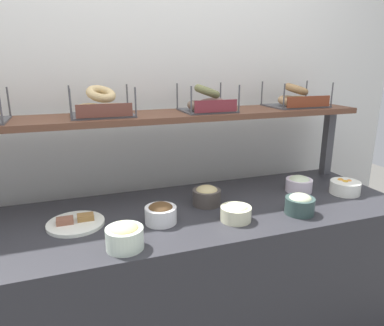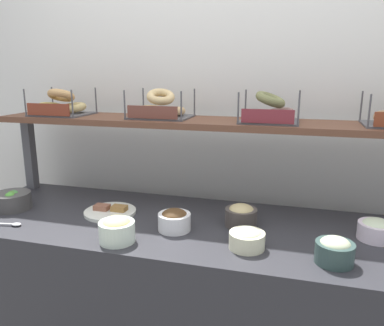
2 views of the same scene
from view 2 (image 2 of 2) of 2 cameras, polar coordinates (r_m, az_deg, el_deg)
The scene contains 16 objects.
back_wall at distance 2.13m, azimuth 5.01°, elevation 5.20°, with size 3.46×0.06×2.40m, color silver.
deli_counter at distance 1.91m, azimuth 1.17°, elevation -21.03°, with size 2.26×0.70×0.85m, color #2D2D33.
shelf_riser_left at distance 2.36m, azimuth -23.02°, elevation 1.27°, with size 0.05×0.05×0.40m, color #4C4C51.
upper_shelf at distance 1.85m, azimuth 3.41°, elevation 5.96°, with size 2.22×0.32×0.03m, color brown.
bowl_veggie_mix at distance 2.07m, azimuth -25.23°, elevation -5.04°, with size 0.18×0.18×0.09m.
bowl_scallion_spread at distance 1.72m, azimuth 25.78°, elevation -8.89°, with size 0.14×0.14×0.09m.
bowl_tuna_salad at distance 1.47m, azimuth 20.51°, elevation -12.11°, with size 0.14×0.14×0.10m.
bowl_potato_salad at distance 1.50m, azimuth 8.20°, elevation -11.07°, with size 0.14×0.14×0.08m.
bowl_chocolate_spread at distance 1.64m, azimuth -2.65°, elevation -8.46°, with size 0.14×0.14×0.09m.
bowl_hummus at distance 1.70m, azimuth 7.33°, elevation -7.71°, with size 0.14×0.14×0.10m.
bowl_egg_salad at distance 1.56m, azimuth -11.15°, elevation -9.68°, with size 0.14×0.14×0.11m.
serving_plate_white at distance 1.87m, azimuth -12.10°, elevation -7.05°, with size 0.24×0.24×0.04m.
serving_spoon_near_plate at distance 1.88m, azimuth -25.79°, elevation -8.22°, with size 0.18×0.05×0.01m.
bagel_basket_sesame at distance 2.16m, azimuth -18.90°, elevation 8.09°, with size 0.28×0.26×0.15m.
bagel_basket_plain at distance 1.93m, azimuth -4.75°, elevation 8.13°, with size 0.29×0.24×0.15m.
bagel_basket_poppy at distance 1.80m, azimuth 11.46°, elevation 7.52°, with size 0.28×0.26×0.15m.
Camera 2 is at (0.39, -1.52, 1.52)m, focal length 35.75 mm.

